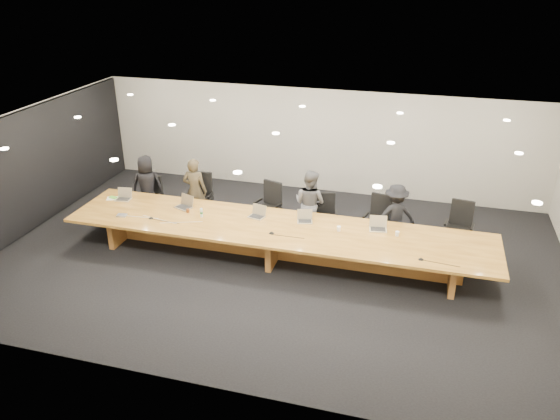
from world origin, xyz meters
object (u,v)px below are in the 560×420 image
object	(u,v)px
paper_cup_near	(339,229)
av_box	(122,215)
chair_mid_right	(326,215)
mic_right	(421,259)
chair_right	(377,220)
laptop_e	(378,224)
person_d	(395,216)
laptop_d	(305,217)
laptop_b	(183,202)
paper_cup_far	(397,234)
laptop_c	(256,212)
person_a	(147,186)
mic_left	(151,218)
mic_center	(272,233)
conference_table	(276,236)
chair_far_right	(459,228)
person_b	(195,191)
person_c	(310,203)
laptop_a	(123,195)
water_bottle	(201,213)
amber_mug	(188,211)
chair_left	(200,197)
chair_far_left	(151,196)
chair_mid_left	(267,206)

from	to	relation	value
paper_cup_near	av_box	distance (m)	4.71
chair_mid_right	mic_right	xyz separation A→B (m)	(2.17, -1.93, 0.26)
av_box	chair_right	bearing A→B (deg)	8.63
laptop_e	chair_right	bearing A→B (deg)	88.08
person_d	laptop_e	world-z (taller)	person_d
chair_right	laptop_d	xyz separation A→B (m)	(-1.45, -0.88, 0.31)
laptop_b	av_box	distance (m)	1.35
paper_cup_far	laptop_c	bearing A→B (deg)	178.75
laptop_d	laptop_e	distance (m)	1.54
person_a	mic_left	size ratio (longest dim) A/B	14.52
mic_center	mic_right	distance (m)	3.00
conference_table	av_box	size ratio (longest dim) A/B	42.97
chair_far_right	av_box	world-z (taller)	chair_far_right
chair_far_right	person_b	bearing A→B (deg)	-169.14
mic_right	person_c	bearing A→B (deg)	143.96
laptop_a	laptop_b	world-z (taller)	laptop_b
person_a	person_d	bearing A→B (deg)	162.80
person_d	laptop_d	distance (m)	2.04
paper_cup_near	water_bottle	bearing A→B (deg)	-177.50
amber_mug	chair_right	bearing A→B (deg)	15.32
person_d	av_box	size ratio (longest dim) A/B	6.91
chair_left	water_bottle	xyz separation A→B (m)	(0.62, -1.31, 0.25)
water_bottle	mic_right	world-z (taller)	water_bottle
chair_left	mic_center	size ratio (longest dim) A/B	10.47
conference_table	av_box	bearing A→B (deg)	-173.13
person_a	laptop_b	bearing A→B (deg)	129.24
paper_cup_near	paper_cup_far	distance (m)	1.18
laptop_e	water_bottle	distance (m)	3.78
laptop_a	paper_cup_far	distance (m)	6.27
chair_left	paper_cup_near	size ratio (longest dim) A/B	11.69
laptop_b	laptop_c	distance (m)	1.73
person_d	paper_cup_far	xyz separation A→B (m)	(0.12, -1.02, 0.08)
laptop_a	amber_mug	size ratio (longest dim) A/B	4.00
chair_right	laptop_e	size ratio (longest dim) A/B	3.20
laptop_b	mic_left	bearing A→B (deg)	-101.41
amber_mug	water_bottle	bearing A→B (deg)	-17.56
chair_far_left	amber_mug	distance (m)	1.91
conference_table	person_c	bearing A→B (deg)	70.85
person_d	water_bottle	world-z (taller)	person_d
chair_mid_left	chair_mid_right	bearing A→B (deg)	19.11
laptop_a	av_box	size ratio (longest dim) A/B	1.63
chair_far_left	amber_mug	xyz separation A→B (m)	(1.52, -1.11, 0.28)
laptop_e	paper_cup_far	size ratio (longest dim) A/B	3.62
chair_mid_right	paper_cup_far	world-z (taller)	chair_mid_right
conference_table	person_d	size ratio (longest dim) A/B	6.22
paper_cup_near	mic_center	world-z (taller)	paper_cup_near
person_d	mic_right	xyz separation A→B (m)	(0.63, -1.87, 0.04)
laptop_e	mic_right	xyz separation A→B (m)	(0.91, -1.01, -0.13)
person_c	water_bottle	world-z (taller)	person_c
laptop_a	mic_left	xyz separation A→B (m)	(1.09, -0.72, -0.12)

